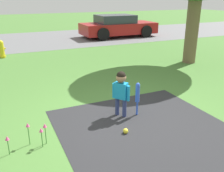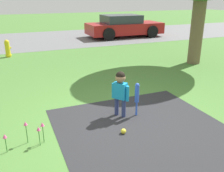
{
  "view_description": "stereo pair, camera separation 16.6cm",
  "coord_description": "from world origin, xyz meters",
  "px_view_note": "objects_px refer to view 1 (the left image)",
  "views": [
    {
      "loc": [
        -1.79,
        -3.63,
        2.18
      ],
      "look_at": [
        0.16,
        0.62,
        0.47
      ],
      "focal_mm": 40.0,
      "sensor_mm": 36.0,
      "label": 1
    },
    {
      "loc": [
        -1.64,
        -3.7,
        2.18
      ],
      "look_at": [
        0.16,
        0.62,
        0.47
      ],
      "focal_mm": 40.0,
      "sensor_mm": 36.0,
      "label": 2
    }
  ],
  "objects_px": {
    "baseball_bat": "(138,94)",
    "parked_car": "(118,26)",
    "sports_ball": "(126,131)",
    "fire_hydrant": "(2,49)",
    "child": "(121,88)"
  },
  "relations": [
    {
      "from": "fire_hydrant",
      "to": "parked_car",
      "type": "relative_size",
      "value": 0.16
    },
    {
      "from": "child",
      "to": "fire_hydrant",
      "type": "xyz_separation_m",
      "value": [
        -1.85,
        6.05,
        -0.26
      ]
    },
    {
      "from": "parked_car",
      "to": "fire_hydrant",
      "type": "bearing_deg",
      "value": -155.19
    },
    {
      "from": "child",
      "to": "baseball_bat",
      "type": "height_order",
      "value": "child"
    },
    {
      "from": "parked_car",
      "to": "baseball_bat",
      "type": "bearing_deg",
      "value": -113.29
    },
    {
      "from": "baseball_bat",
      "to": "parked_car",
      "type": "bearing_deg",
      "value": 66.32
    },
    {
      "from": "baseball_bat",
      "to": "sports_ball",
      "type": "height_order",
      "value": "baseball_bat"
    },
    {
      "from": "child",
      "to": "fire_hydrant",
      "type": "relative_size",
      "value": 1.37
    },
    {
      "from": "child",
      "to": "parked_car",
      "type": "height_order",
      "value": "parked_car"
    },
    {
      "from": "fire_hydrant",
      "to": "baseball_bat",
      "type": "bearing_deg",
      "value": -70.69
    },
    {
      "from": "child",
      "to": "fire_hydrant",
      "type": "distance_m",
      "value": 6.33
    },
    {
      "from": "child",
      "to": "baseball_bat",
      "type": "distance_m",
      "value": 0.35
    },
    {
      "from": "sports_ball",
      "to": "fire_hydrant",
      "type": "relative_size",
      "value": 0.14
    },
    {
      "from": "baseball_bat",
      "to": "fire_hydrant",
      "type": "bearing_deg",
      "value": 109.31
    },
    {
      "from": "baseball_bat",
      "to": "sports_ball",
      "type": "bearing_deg",
      "value": -134.7
    }
  ]
}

